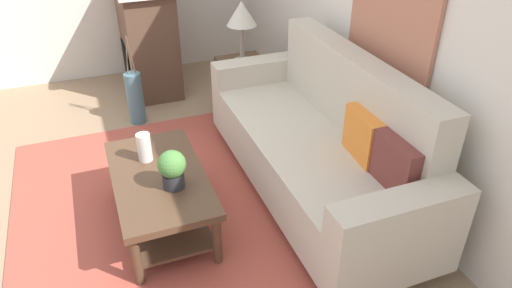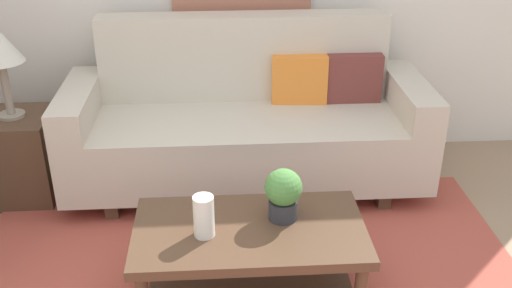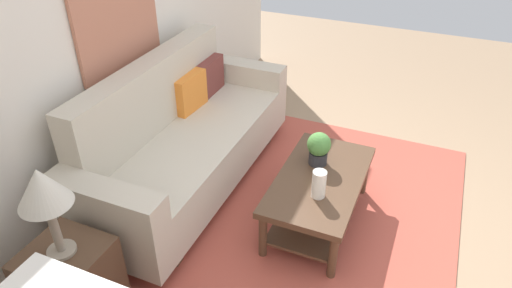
% 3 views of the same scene
% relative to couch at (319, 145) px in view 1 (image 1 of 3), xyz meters
% --- Properties ---
extents(ground_plane, '(9.76, 9.76, 0.00)m').
position_rel_couch_xyz_m(ground_plane, '(-0.06, -1.64, -0.43)').
color(ground_plane, '#9E7F60').
extents(wall_back, '(5.76, 0.10, 2.70)m').
position_rel_couch_xyz_m(wall_back, '(-0.06, 0.54, 0.92)').
color(wall_back, silver).
rests_on(wall_back, ground_plane).
extents(area_rug, '(2.95, 2.15, 0.01)m').
position_rel_couch_xyz_m(area_rug, '(-0.06, -1.14, -0.43)').
color(area_rug, '#B24C3D').
rests_on(area_rug, ground_plane).
extents(couch, '(2.28, 0.84, 1.08)m').
position_rel_couch_xyz_m(couch, '(0.00, 0.00, 0.00)').
color(couch, beige).
rests_on(couch, ground_plane).
extents(throw_pillow_orange, '(0.37, 0.15, 0.32)m').
position_rel_couch_xyz_m(throw_pillow_orange, '(0.36, 0.13, 0.25)').
color(throw_pillow_orange, orange).
rests_on(throw_pillow_orange, couch).
extents(throw_pillow_maroon, '(0.36, 0.12, 0.32)m').
position_rel_couch_xyz_m(throw_pillow_maroon, '(0.72, 0.13, 0.25)').
color(throw_pillow_maroon, brown).
rests_on(throw_pillow_maroon, couch).
extents(coffee_table, '(1.10, 0.60, 0.43)m').
position_rel_couch_xyz_m(coffee_table, '(-0.04, -1.18, -0.12)').
color(coffee_table, '#513826').
rests_on(coffee_table, ground_plane).
extents(tabletop_vase, '(0.10, 0.10, 0.20)m').
position_rel_couch_xyz_m(tabletop_vase, '(-0.26, -1.22, 0.10)').
color(tabletop_vase, white).
rests_on(tabletop_vase, coffee_table).
extents(potted_plant_tabletop, '(0.18, 0.18, 0.26)m').
position_rel_couch_xyz_m(potted_plant_tabletop, '(0.12, -1.11, 0.14)').
color(potted_plant_tabletop, '#2D2D33').
rests_on(potted_plant_tabletop, coffee_table).
extents(side_table, '(0.44, 0.44, 0.56)m').
position_rel_couch_xyz_m(side_table, '(-1.44, -0.09, -0.15)').
color(side_table, '#513826').
rests_on(side_table, ground_plane).
extents(table_lamp, '(0.28, 0.28, 0.57)m').
position_rel_couch_xyz_m(table_lamp, '(-1.44, -0.09, 0.56)').
color(table_lamp, gray).
rests_on(table_lamp, side_table).
extents(fireplace, '(1.02, 0.58, 1.16)m').
position_rel_couch_xyz_m(fireplace, '(-2.39, -0.82, 0.16)').
color(fireplace, brown).
rests_on(fireplace, ground_plane).
extents(floor_vase, '(0.16, 0.16, 0.51)m').
position_rel_couch_xyz_m(floor_vase, '(-1.63, -1.11, -0.18)').
color(floor_vase, slate).
rests_on(floor_vase, ground_plane).
extents(floor_vase_branch_a, '(0.04, 0.02, 0.36)m').
position_rel_couch_xyz_m(floor_vase_branch_a, '(-1.61, -1.11, 0.26)').
color(floor_vase_branch_a, brown).
rests_on(floor_vase_branch_a, floor_vase).
extents(floor_vase_branch_b, '(0.04, 0.04, 0.36)m').
position_rel_couch_xyz_m(floor_vase_branch_b, '(-1.64, -1.10, 0.26)').
color(floor_vase_branch_b, brown).
rests_on(floor_vase_branch_b, floor_vase).
extents(floor_vase_branch_c, '(0.01, 0.04, 0.36)m').
position_rel_couch_xyz_m(floor_vase_branch_c, '(-1.64, -1.13, 0.26)').
color(floor_vase_branch_c, brown).
rests_on(floor_vase_branch_c, floor_vase).
extents(framed_painting, '(0.93, 0.03, 0.82)m').
position_rel_couch_xyz_m(framed_painting, '(0.00, 0.47, 0.99)').
color(framed_painting, '#B77056').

